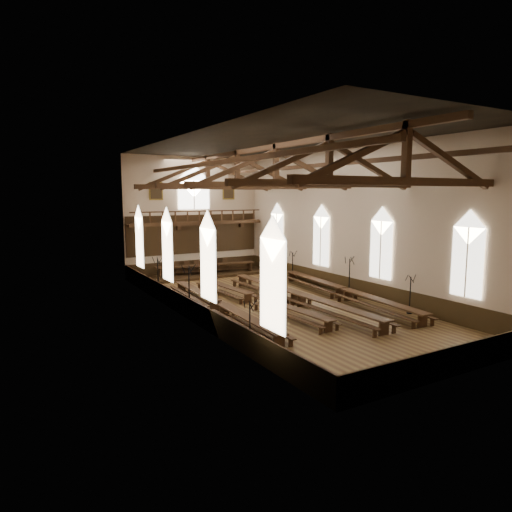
{
  "coord_description": "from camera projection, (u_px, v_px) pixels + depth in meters",
  "views": [
    {
      "loc": [
        -15.09,
        -23.5,
        6.9
      ],
      "look_at": [
        -0.53,
        1.5,
        2.93
      ],
      "focal_mm": 32.0,
      "sensor_mm": 36.0,
      "label": 1
    }
  ],
  "objects": [
    {
      "name": "refectory_row_a",
      "position": [
        220.0,
        305.0,
        26.27
      ],
      "size": [
        1.71,
        14.11,
        0.71
      ],
      "color": "#3D2813",
      "rests_on": "ground"
    },
    {
      "name": "side_windows",
      "position": [
        276.0,
        245.0,
        28.07
      ],
      "size": [
        11.85,
        19.8,
        4.5
      ],
      "color": "white",
      "rests_on": "room_walls"
    },
    {
      "name": "portraits",
      "position": [
        194.0,
        191.0,
        38.66
      ],
      "size": [
        7.75,
        0.09,
        1.45
      ],
      "color": "brown",
      "rests_on": "room_walls"
    },
    {
      "name": "candelabrum_left_mid",
      "position": [
        189.0,
        300.0,
        26.09
      ],
      "size": [
        0.88,
        0.82,
        2.9
      ],
      "color": "black",
      "rests_on": "ground"
    },
    {
      "name": "ground",
      "position": [
        275.0,
        304.0,
        28.58
      ],
      "size": [
        26.0,
        26.0,
        0.0
      ],
      "primitive_type": "plane",
      "color": "brown",
      "rests_on": "ground"
    },
    {
      "name": "candelabrum_left_near",
      "position": [
        250.0,
        336.0,
        20.08
      ],
      "size": [
        0.67,
        0.68,
        2.29
      ],
      "color": "black",
      "rests_on": "ground"
    },
    {
      "name": "dais",
      "position": [
        206.0,
        275.0,
        38.52
      ],
      "size": [
        11.4,
        3.01,
        0.2
      ],
      "primitive_type": "cube",
      "color": "#2F210E",
      "rests_on": "ground"
    },
    {
      "name": "candelabrum_right_near",
      "position": [
        410.0,
        302.0,
        26.34
      ],
      "size": [
        0.66,
        0.69,
        2.28
      ],
      "color": "black",
      "rests_on": "ground"
    },
    {
      "name": "end_window",
      "position": [
        194.0,
        190.0,
        38.64
      ],
      "size": [
        2.8,
        0.12,
        3.8
      ],
      "color": "white",
      "rests_on": "room_walls"
    },
    {
      "name": "candelabrum_right_mid",
      "position": [
        349.0,
        284.0,
        30.75
      ],
      "size": [
        0.83,
        0.78,
        2.73
      ],
      "color": "black",
      "rests_on": "ground"
    },
    {
      "name": "candelabrum_left_far",
      "position": [
        158.0,
        284.0,
        30.89
      ],
      "size": [
        0.82,
        0.79,
        2.72
      ],
      "color": "black",
      "rests_on": "ground"
    },
    {
      "name": "high_chairs",
      "position": [
        202.0,
        265.0,
        39.14
      ],
      "size": [
        5.01,
        0.52,
        1.1
      ],
      "color": "#3D2813",
      "rests_on": "dais"
    },
    {
      "name": "minstrels_gallery",
      "position": [
        196.0,
        229.0,
        38.89
      ],
      "size": [
        11.8,
        1.24,
        3.7
      ],
      "color": "#3D2813",
      "rests_on": "room_walls"
    },
    {
      "name": "candelabrum_right_far",
      "position": [
        292.0,
        271.0,
        36.5
      ],
      "size": [
        0.66,
        0.73,
        2.37
      ],
      "color": "black",
      "rests_on": "ground"
    },
    {
      "name": "roof_trusses",
      "position": [
        276.0,
        172.0,
        27.47
      ],
      "size": [
        11.7,
        25.7,
        2.8
      ],
      "color": "#3D2813",
      "rests_on": "room_walls"
    },
    {
      "name": "refectory_row_d",
      "position": [
        344.0,
        291.0,
        29.93
      ],
      "size": [
        2.28,
        14.72,
        0.77
      ],
      "color": "#3D2813",
      "rests_on": "ground"
    },
    {
      "name": "high_table",
      "position": [
        206.0,
        266.0,
        38.41
      ],
      "size": [
        8.57,
        1.99,
        0.8
      ],
      "color": "#3D2813",
      "rests_on": "dais"
    },
    {
      "name": "refectory_row_b",
      "position": [
        255.0,
        298.0,
        28.13
      ],
      "size": [
        1.76,
        13.7,
        0.67
      ],
      "color": "#3D2813",
      "rests_on": "ground"
    },
    {
      "name": "room_walls",
      "position": [
        276.0,
        201.0,
        27.7
      ],
      "size": [
        26.0,
        26.0,
        26.0
      ],
      "color": "#BDA88E",
      "rests_on": "ground"
    },
    {
      "name": "wainscot_band",
      "position": [
        275.0,
        295.0,
        28.5
      ],
      "size": [
        12.0,
        26.0,
        1.2
      ],
      "color": "#2F210E",
      "rests_on": "ground"
    },
    {
      "name": "refectory_row_c",
      "position": [
        298.0,
        296.0,
        28.3
      ],
      "size": [
        1.72,
        14.9,
        0.8
      ],
      "color": "#3D2813",
      "rests_on": "ground"
    }
  ]
}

